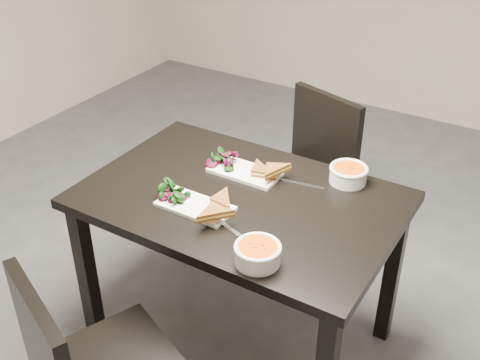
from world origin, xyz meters
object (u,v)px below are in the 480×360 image
at_px(plate_far, 245,172).
at_px(soup_bowl_far, 348,173).
at_px(soup_bowl_near, 258,253).
at_px(plate_near, 195,206).
at_px(chair_far, 308,168).
at_px(table, 240,217).

xyz_separation_m(plate_far, soup_bowl_far, (0.38, 0.16, 0.03)).
bearing_deg(soup_bowl_near, plate_near, 156.78).
distance_m(chair_far, plate_far, 0.66).
bearing_deg(table, plate_near, -121.76).
bearing_deg(soup_bowl_near, table, 129.60).
relative_size(table, soup_bowl_near, 7.72).
bearing_deg(chair_far, plate_near, -74.96).
bearing_deg(soup_bowl_near, plate_far, 125.26).
xyz_separation_m(soup_bowl_near, plate_far, (-0.33, 0.46, -0.03)).
height_order(table, chair_far, chair_far).
height_order(plate_far, soup_bowl_far, soup_bowl_far).
bearing_deg(soup_bowl_near, chair_far, 106.34).
bearing_deg(soup_bowl_far, table, -135.19).
bearing_deg(chair_far, soup_bowl_far, -32.31).
bearing_deg(plate_near, soup_bowl_near, -23.22).
xyz_separation_m(soup_bowl_near, soup_bowl_far, (0.06, 0.62, -0.00)).
xyz_separation_m(table, plate_far, (-0.07, 0.15, 0.11)).
xyz_separation_m(chair_far, plate_far, (-0.02, -0.60, 0.27)).
height_order(soup_bowl_near, plate_far, soup_bowl_near).
bearing_deg(table, soup_bowl_near, -50.40).
height_order(chair_far, plate_near, chair_far).
distance_m(table, soup_bowl_near, 0.43).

